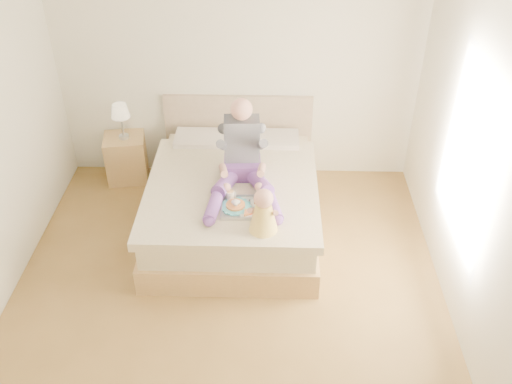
{
  "coord_description": "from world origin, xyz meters",
  "views": [
    {
      "loc": [
        0.37,
        -3.73,
        3.84
      ],
      "look_at": [
        0.25,
        0.56,
        0.76
      ],
      "focal_mm": 40.0,
      "sensor_mm": 36.0,
      "label": 1
    }
  ],
  "objects_px": {
    "tray": "(246,205)",
    "baby": "(264,213)",
    "bed": "(234,197)",
    "nightstand": "(126,158)",
    "adult": "(242,161)"
  },
  "relations": [
    {
      "from": "tray",
      "to": "nightstand",
      "type": "bearing_deg",
      "value": 135.43
    },
    {
      "from": "nightstand",
      "to": "adult",
      "type": "height_order",
      "value": "adult"
    },
    {
      "from": "bed",
      "to": "adult",
      "type": "distance_m",
      "value": 0.57
    },
    {
      "from": "adult",
      "to": "baby",
      "type": "distance_m",
      "value": 0.76
    },
    {
      "from": "bed",
      "to": "baby",
      "type": "distance_m",
      "value": 1.04
    },
    {
      "from": "nightstand",
      "to": "adult",
      "type": "bearing_deg",
      "value": -42.93
    },
    {
      "from": "tray",
      "to": "baby",
      "type": "bearing_deg",
      "value": -61.64
    },
    {
      "from": "bed",
      "to": "adult",
      "type": "height_order",
      "value": "adult"
    },
    {
      "from": "adult",
      "to": "tray",
      "type": "relative_size",
      "value": 2.23
    },
    {
      "from": "adult",
      "to": "baby",
      "type": "bearing_deg",
      "value": -76.29
    },
    {
      "from": "bed",
      "to": "baby",
      "type": "xyz_separation_m",
      "value": [
        0.33,
        -0.87,
        0.47
      ]
    },
    {
      "from": "nightstand",
      "to": "tray",
      "type": "distance_m",
      "value": 2.04
    },
    {
      "from": "bed",
      "to": "baby",
      "type": "relative_size",
      "value": 5.09
    },
    {
      "from": "nightstand",
      "to": "baby",
      "type": "distance_m",
      "value": 2.39
    },
    {
      "from": "tray",
      "to": "baby",
      "type": "relative_size",
      "value": 1.1
    }
  ]
}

